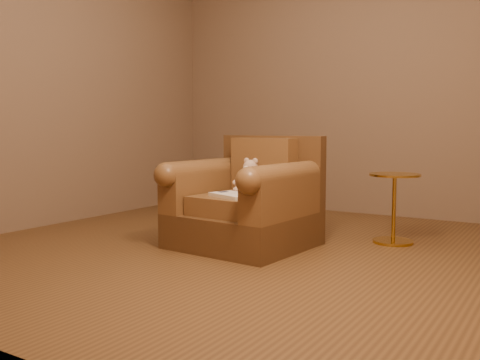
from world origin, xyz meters
The scene contains 6 objects.
floor centered at (0.00, 0.00, 0.00)m, with size 4.00×4.00×0.00m, color brown.
room centered at (0.00, 0.00, 1.71)m, with size 4.02×4.02×2.71m.
armchair centered at (-0.08, 0.11, 0.31)m, with size 0.96×0.92×0.80m.
teddy_bear centered at (-0.11, 0.19, 0.48)m, with size 0.19×0.22×0.26m.
guidebook centered at (-0.06, -0.11, 0.40)m, with size 0.38×0.30×0.03m.
side_table centered at (0.81, 0.77, 0.28)m, with size 0.37×0.37×0.52m.
Camera 1 is at (1.95, -3.20, 0.87)m, focal length 40.00 mm.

